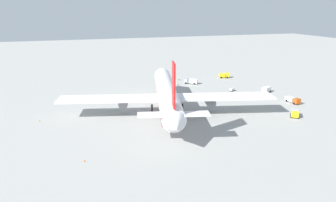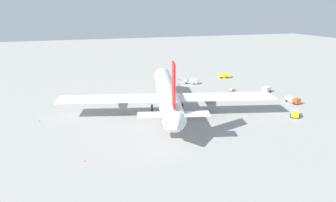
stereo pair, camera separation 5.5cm
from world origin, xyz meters
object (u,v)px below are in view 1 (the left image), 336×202
Objects in this scene: service_truck_3 at (224,75)px; traffic_cone_1 at (84,161)px; ground_worker_1 at (179,79)px; service_truck_0 at (191,81)px; service_truck_2 at (293,100)px; airliner at (167,94)px; baggage_cart_1 at (163,83)px; service_truck_1 at (267,89)px; ground_worker_0 at (178,84)px; baggage_cart_0 at (232,90)px; service_truck_4 at (295,113)px; traffic_cone_0 at (39,120)px.

traffic_cone_1 is (-78.79, 81.33, -1.19)m from service_truck_3.
service_truck_0 is at bearing -163.82° from ground_worker_1.
airliner is at bearing 86.04° from service_truck_2.
traffic_cone_1 is (-71.22, 58.33, -1.21)m from service_truck_0.
service_truck_2 is 1.98× the size of baggage_cart_1.
service_truck_1 reaches higher than ground_worker_1.
service_truck_1 reaches higher than baggage_cart_1.
service_truck_3 is 3.45× the size of ground_worker_0.
airliner reaches higher than baggage_cart_1.
service_truck_0 is 14.47m from baggage_cart_1.
service_truck_1 is 1.54× the size of baggage_cart_1.
baggage_cart_1 is at bearing 45.19° from baggage_cart_0.
service_truck_3 is 31.53m from ground_worker_0.
service_truck_4 is 9.30× the size of traffic_cone_0.
ground_worker_1 is at bearing -23.40° from ground_worker_0.
service_truck_1 is (14.09, -52.59, -5.86)m from airliner.
ground_worker_0 is (43.92, 33.73, -0.45)m from service_truck_2.
traffic_cone_1 is (-70.34, 50.97, -0.59)m from ground_worker_0.
airliner is at bearing 118.72° from baggage_cart_0.
traffic_cone_0 is (9.20, 96.88, -1.03)m from service_truck_2.
traffic_cone_0 is (-34.71, 63.15, -0.59)m from ground_worker_0.
traffic_cone_0 is at bearing 114.77° from service_truck_3.
baggage_cart_0 is 1.93× the size of ground_worker_0.
traffic_cone_1 is (-77.06, 45.14, 0.01)m from baggage_cart_1.
service_truck_0 is 23.49m from baggage_cart_0.
airliner reaches higher than traffic_cone_0.
traffic_cone_1 is at bearing 133.25° from airliner.
service_truck_0 is 24.22m from service_truck_3.
ground_worker_1 is (36.71, 29.04, -0.58)m from service_truck_1.
baggage_cart_1 is 89.31m from traffic_cone_1.
baggage_cart_0 is at bearing -152.35° from ground_worker_1.
baggage_cart_0 is (39.60, 2.71, -0.65)m from service_truck_4.
service_truck_2 is at bearing -72.67° from traffic_cone_1.
airliner is 139.23× the size of traffic_cone_1.
baggage_cart_0 is at bearing 3.91° from service_truck_4.
service_truck_0 is 7.44m from ground_worker_0.
service_truck_1 is 0.77× the size of service_truck_2.
service_truck_3 reaches higher than baggage_cart_1.
airliner is at bearing -46.75° from traffic_cone_1.
airliner is 45.89m from service_truck_4.
airliner reaches higher than service_truck_2.
traffic_cone_0 is at bearing 82.83° from airliner.
service_truck_3 is at bearing -94.63° from ground_worker_1.
baggage_cart_0 is 36.38m from baggage_cart_1.
service_truck_2 is 18.30m from service_truck_4.
baggage_cart_0 reaches higher than baggage_cart_1.
service_truck_2 is at bearing -176.33° from service_truck_3.
baggage_cart_0 is at bearing 28.80° from service_truck_2.
baggage_cart_0 is at bearing -134.81° from baggage_cart_1.
service_truck_3 is 36.25m from baggage_cart_1.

